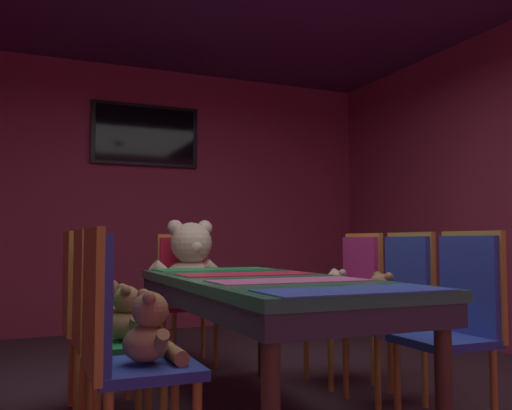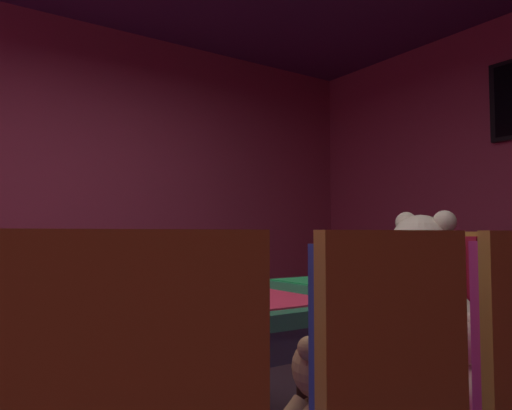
{
  "view_description": "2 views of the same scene",
  "coord_description": "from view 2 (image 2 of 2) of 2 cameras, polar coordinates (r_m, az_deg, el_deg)",
  "views": [
    {
      "loc": [
        -1.2,
        -2.69,
        0.94
      ],
      "look_at": [
        0.03,
        0.21,
        1.14
      ],
      "focal_mm": 38.91,
      "sensor_mm": 36.0,
      "label": 1
    },
    {
      "loc": [
        1.58,
        -0.74,
        0.98
      ],
      "look_at": [
        -0.16,
        0.45,
        1.1
      ],
      "focal_mm": 33.55,
      "sensor_mm": 36.0,
      "label": 2
    }
  ],
  "objects": [
    {
      "name": "wall_left",
      "position": [
        4.26,
        -24.27,
        2.64
      ],
      "size": [
        0.12,
        6.4,
        2.8
      ],
      "primitive_type": "cube",
      "color": "#99334C",
      "rests_on": "ground_plane"
    },
    {
      "name": "king_teddy_bear",
      "position": [
        2.65,
        19.02,
        -8.59
      ],
      "size": [
        0.67,
        0.52,
        0.63
      ],
      "rotation": [
        0.0,
        0.0,
        -1.57
      ],
      "color": "beige",
      "rests_on": "throne_chair"
    },
    {
      "name": "teddy_right_1",
      "position": [
        1.19,
        7.88,
        -22.67
      ],
      "size": [
        0.24,
        0.31,
        0.29
      ],
      "rotation": [
        0.0,
        0.0,
        3.14
      ],
      "color": "#9E7247",
      "rests_on": "chair_right_1"
    },
    {
      "name": "chair_left_1",
      "position": [
        2.58,
        -17.4,
        -11.71
      ],
      "size": [
        0.42,
        0.41,
        0.98
      ],
      "color": "#268C4C",
      "rests_on": "ground_plane"
    },
    {
      "name": "chair_right_2",
      "position": [
        1.48,
        27.3,
        -17.95
      ],
      "size": [
        0.42,
        0.41,
        0.98
      ],
      "rotation": [
        0.0,
        0.0,
        3.14
      ],
      "color": "#CC338C",
      "rests_on": "ground_plane"
    },
    {
      "name": "teddy_left_2",
      "position": [
        2.65,
        -6.17,
        -12.08
      ],
      "size": [
        0.22,
        0.29,
        0.27
      ],
      "color": "brown",
      "rests_on": "chair_left_2"
    },
    {
      "name": "throne_chair",
      "position": [
        2.8,
        21.17,
        -10.96
      ],
      "size": [
        0.41,
        0.42,
        0.98
      ],
      "rotation": [
        0.0,
        0.0,
        -1.57
      ],
      "color": "red",
      "rests_on": "ground_plane"
    },
    {
      "name": "teddy_left_1",
      "position": [
        2.45,
        -16.41,
        -12.75
      ],
      "size": [
        0.22,
        0.28,
        0.27
      ],
      "color": "#9E7247",
      "rests_on": "chair_left_1"
    },
    {
      "name": "chair_left_2",
      "position": [
        2.78,
        -7.59,
        -11.22
      ],
      "size": [
        0.42,
        0.41,
        0.98
      ],
      "color": "purple",
      "rests_on": "ground_plane"
    },
    {
      "name": "banquet_table",
      "position": [
        1.77,
        -9.41,
        -13.94
      ],
      "size": [
        0.9,
        2.02,
        0.75
      ],
      "color": "#26724C",
      "rests_on": "ground_plane"
    },
    {
      "name": "teddy_right_2",
      "position": [
        1.56,
        22.42,
        -17.9
      ],
      "size": [
        0.23,
        0.3,
        0.29
      ],
      "rotation": [
        0.0,
        0.0,
        3.14
      ],
      "color": "beige",
      "rests_on": "chair_right_2"
    }
  ]
}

